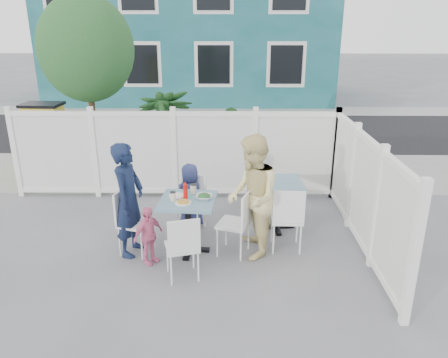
{
  "coord_description": "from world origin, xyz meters",
  "views": [
    {
      "loc": [
        1.11,
        -5.15,
        3.1
      ],
      "look_at": [
        1.02,
        0.76,
        0.95
      ],
      "focal_mm": 35.0,
      "sensor_mm": 36.0,
      "label": 1
    }
  ],
  "objects_px": {
    "chair_left": "(130,216)",
    "chair_right": "(239,219)",
    "chair_back": "(193,198)",
    "woman": "(252,197)",
    "boy": "(190,196)",
    "utility_cabinet": "(46,138)",
    "chair_near": "(183,244)",
    "main_table": "(188,211)",
    "toddler": "(148,236)",
    "spare_table": "(278,192)",
    "man": "(129,200)"
  },
  "relations": [
    {
      "from": "toddler",
      "to": "chair_right",
      "type": "bearing_deg",
      "value": -38.55
    },
    {
      "from": "chair_left",
      "to": "toddler",
      "type": "relative_size",
      "value": 1.13
    },
    {
      "from": "chair_right",
      "to": "boy",
      "type": "distance_m",
      "value": 1.14
    },
    {
      "from": "chair_left",
      "to": "main_table",
      "type": "bearing_deg",
      "value": 107.82
    },
    {
      "from": "spare_table",
      "to": "man",
      "type": "bearing_deg",
      "value": -159.23
    },
    {
      "from": "chair_left",
      "to": "toddler",
      "type": "bearing_deg",
      "value": 59.82
    },
    {
      "from": "chair_near",
      "to": "woman",
      "type": "distance_m",
      "value": 1.16
    },
    {
      "from": "chair_back",
      "to": "toddler",
      "type": "xyz_separation_m",
      "value": [
        -0.5,
        -1.08,
        -0.09
      ]
    },
    {
      "from": "utility_cabinet",
      "to": "toddler",
      "type": "bearing_deg",
      "value": -50.53
    },
    {
      "from": "spare_table",
      "to": "chair_right",
      "type": "xyz_separation_m",
      "value": [
        -0.61,
        -0.83,
        -0.06
      ]
    },
    {
      "from": "woman",
      "to": "boy",
      "type": "height_order",
      "value": "woman"
    },
    {
      "from": "toddler",
      "to": "woman",
      "type": "bearing_deg",
      "value": -39.49
    },
    {
      "from": "main_table",
      "to": "chair_left",
      "type": "distance_m",
      "value": 0.81
    },
    {
      "from": "chair_left",
      "to": "man",
      "type": "xyz_separation_m",
      "value": [
        0.01,
        -0.04,
        0.27
      ]
    },
    {
      "from": "main_table",
      "to": "woman",
      "type": "bearing_deg",
      "value": -4.1
    },
    {
      "from": "chair_left",
      "to": "chair_back",
      "type": "height_order",
      "value": "chair_left"
    },
    {
      "from": "toddler",
      "to": "spare_table",
      "type": "bearing_deg",
      "value": -19.83
    },
    {
      "from": "spare_table",
      "to": "woman",
      "type": "distance_m",
      "value": 0.95
    },
    {
      "from": "main_table",
      "to": "chair_left",
      "type": "bearing_deg",
      "value": -178.87
    },
    {
      "from": "chair_near",
      "to": "boy",
      "type": "distance_m",
      "value": 1.53
    },
    {
      "from": "chair_back",
      "to": "chair_left",
      "type": "bearing_deg",
      "value": 60.42
    },
    {
      "from": "chair_right",
      "to": "main_table",
      "type": "bearing_deg",
      "value": 102.96
    },
    {
      "from": "chair_back",
      "to": "man",
      "type": "bearing_deg",
      "value": 62.0
    },
    {
      "from": "main_table",
      "to": "chair_right",
      "type": "height_order",
      "value": "chair_right"
    },
    {
      "from": "chair_near",
      "to": "woman",
      "type": "height_order",
      "value": "woman"
    },
    {
      "from": "main_table",
      "to": "chair_near",
      "type": "distance_m",
      "value": 0.75
    },
    {
      "from": "main_table",
      "to": "utility_cabinet",
      "type": "bearing_deg",
      "value": 133.21
    },
    {
      "from": "boy",
      "to": "spare_table",
      "type": "bearing_deg",
      "value": 154.03
    },
    {
      "from": "chair_right",
      "to": "boy",
      "type": "relative_size",
      "value": 0.89
    },
    {
      "from": "chair_near",
      "to": "utility_cabinet",
      "type": "bearing_deg",
      "value": 112.18
    },
    {
      "from": "utility_cabinet",
      "to": "chair_near",
      "type": "bearing_deg",
      "value": -48.78
    },
    {
      "from": "woman",
      "to": "toddler",
      "type": "height_order",
      "value": "woman"
    },
    {
      "from": "main_table",
      "to": "chair_left",
      "type": "height_order",
      "value": "chair_left"
    },
    {
      "from": "chair_right",
      "to": "boy",
      "type": "xyz_separation_m",
      "value": [
        -0.74,
        0.86,
        -0.02
      ]
    },
    {
      "from": "chair_left",
      "to": "chair_near",
      "type": "relative_size",
      "value": 1.05
    },
    {
      "from": "chair_back",
      "to": "utility_cabinet",
      "type": "bearing_deg",
      "value": -23.0
    },
    {
      "from": "chair_right",
      "to": "toddler",
      "type": "bearing_deg",
      "value": 121.51
    },
    {
      "from": "chair_right",
      "to": "chair_back",
      "type": "xyz_separation_m",
      "value": [
        -0.7,
        0.82,
        -0.04
      ]
    },
    {
      "from": "spare_table",
      "to": "chair_right",
      "type": "height_order",
      "value": "chair_right"
    },
    {
      "from": "man",
      "to": "spare_table",
      "type": "bearing_deg",
      "value": -58.66
    },
    {
      "from": "chair_right",
      "to": "chair_back",
      "type": "bearing_deg",
      "value": 59.97
    },
    {
      "from": "main_table",
      "to": "chair_near",
      "type": "height_order",
      "value": "chair_near"
    },
    {
      "from": "spare_table",
      "to": "toddler",
      "type": "relative_size",
      "value": 0.95
    },
    {
      "from": "chair_back",
      "to": "chair_near",
      "type": "distance_m",
      "value": 1.48
    },
    {
      "from": "utility_cabinet",
      "to": "chair_left",
      "type": "height_order",
      "value": "utility_cabinet"
    },
    {
      "from": "spare_table",
      "to": "toddler",
      "type": "xyz_separation_m",
      "value": [
        -1.82,
        -1.09,
        -0.19
      ]
    },
    {
      "from": "utility_cabinet",
      "to": "spare_table",
      "type": "xyz_separation_m",
      "value": [
        4.73,
        -2.89,
        -0.09
      ]
    },
    {
      "from": "utility_cabinet",
      "to": "woman",
      "type": "height_order",
      "value": "woman"
    },
    {
      "from": "chair_left",
      "to": "chair_right",
      "type": "distance_m",
      "value": 1.51
    },
    {
      "from": "utility_cabinet",
      "to": "main_table",
      "type": "xyz_separation_m",
      "value": [
        3.42,
        -3.64,
        -0.08
      ]
    }
  ]
}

